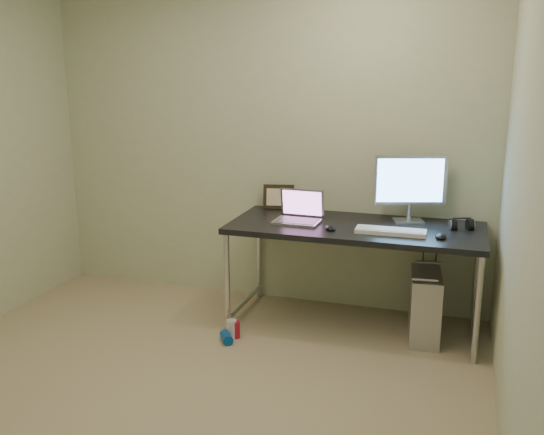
% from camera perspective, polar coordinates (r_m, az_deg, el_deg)
% --- Properties ---
extents(floor, '(3.50, 3.50, 0.00)m').
position_cam_1_polar(floor, '(3.56, -10.03, -16.89)').
color(floor, tan).
rests_on(floor, ground).
extents(wall_back, '(3.50, 0.02, 2.50)m').
position_cam_1_polar(wall_back, '(4.71, -0.76, 7.03)').
color(wall_back, beige).
rests_on(wall_back, ground).
extents(wall_right, '(0.02, 3.50, 2.50)m').
position_cam_1_polar(wall_right, '(2.76, 22.88, 1.06)').
color(wall_right, beige).
rests_on(wall_right, ground).
extents(desk, '(1.75, 0.76, 0.75)m').
position_cam_1_polar(desk, '(4.27, 7.85, -1.66)').
color(desk, black).
rests_on(desk, ground).
extents(tower_computer, '(0.24, 0.47, 0.50)m').
position_cam_1_polar(tower_computer, '(4.30, 14.17, -8.06)').
color(tower_computer, '#B0AFB4').
rests_on(tower_computer, ground).
extents(cable_a, '(0.01, 0.16, 0.69)m').
position_cam_1_polar(cable_a, '(4.62, 14.00, -4.36)').
color(cable_a, black).
rests_on(cable_a, ground).
extents(cable_b, '(0.02, 0.11, 0.71)m').
position_cam_1_polar(cable_b, '(4.60, 15.09, -4.76)').
color(cable_b, black).
rests_on(cable_b, ground).
extents(can_red, '(0.09, 0.09, 0.12)m').
position_cam_1_polar(can_red, '(4.25, -3.49, -10.47)').
color(can_red, red).
rests_on(can_red, ground).
extents(can_white, '(0.09, 0.09, 0.13)m').
position_cam_1_polar(can_white, '(4.25, -3.83, -10.44)').
color(can_white, silver).
rests_on(can_white, ground).
extents(can_blue, '(0.13, 0.14, 0.07)m').
position_cam_1_polar(can_blue, '(4.20, -4.31, -11.19)').
color(can_blue, '#0A47A2').
rests_on(can_blue, ground).
extents(laptop, '(0.33, 0.27, 0.22)m').
position_cam_1_polar(laptop, '(4.31, 2.56, 0.31)').
color(laptop, '#BABAC2').
rests_on(laptop, desk).
extents(monitor, '(0.49, 0.20, 0.48)m').
position_cam_1_polar(monitor, '(4.36, 12.89, 3.16)').
color(monitor, '#BABAC2').
rests_on(monitor, desk).
extents(keyboard, '(0.46, 0.16, 0.03)m').
position_cam_1_polar(keyboard, '(4.08, 11.11, -1.28)').
color(keyboard, white).
rests_on(keyboard, desk).
extents(mouse_right, '(0.07, 0.11, 0.04)m').
position_cam_1_polar(mouse_right, '(4.03, 15.62, -1.63)').
color(mouse_right, black).
rests_on(mouse_right, desk).
extents(mouse_left, '(0.10, 0.13, 0.04)m').
position_cam_1_polar(mouse_left, '(4.11, 5.52, -0.88)').
color(mouse_left, black).
rests_on(mouse_left, desk).
extents(headphones, '(0.17, 0.10, 0.10)m').
position_cam_1_polar(headphones, '(4.30, 17.40, -0.70)').
color(headphones, black).
rests_on(headphones, desk).
extents(picture_frame, '(0.24, 0.11, 0.19)m').
position_cam_1_polar(picture_frame, '(4.69, 0.62, 1.96)').
color(picture_frame, black).
rests_on(picture_frame, desk).
extents(webcam, '(0.04, 0.03, 0.11)m').
position_cam_1_polar(webcam, '(4.58, 3.15, 1.52)').
color(webcam, silver).
rests_on(webcam, desk).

